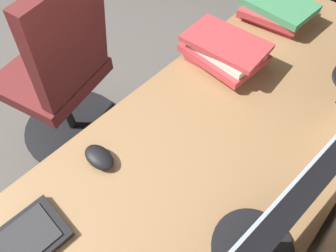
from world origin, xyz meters
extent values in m
cube|color=#936D47|center=(-0.02, 1.65, 0.71)|extent=(2.28, 0.69, 0.03)
cylinder|color=silver|center=(-1.10, 1.37, 0.35)|extent=(0.05, 0.05, 0.70)
cube|color=#936D47|center=(-0.28, 1.68, 0.35)|extent=(0.40, 0.50, 0.69)
cube|color=silver|center=(-0.28, 1.43, 0.35)|extent=(0.37, 0.01, 0.61)
cylinder|color=black|center=(0.00, 1.90, 0.74)|extent=(0.20, 0.20, 0.01)
cylinder|color=black|center=(0.00, 1.90, 0.79)|extent=(0.04, 0.04, 0.10)
cube|color=black|center=(0.00, 1.90, 0.98)|extent=(0.47, 0.07, 0.28)
cube|color=#B2BCCC|center=(0.00, 1.88, 0.98)|extent=(0.43, 0.05, 0.25)
ellipsoid|color=black|center=(0.09, 1.43, 0.75)|extent=(0.06, 0.10, 0.03)
cube|color=#B2383D|center=(-0.88, 1.44, 0.74)|extent=(0.23, 0.27, 0.02)
cube|color=#B2383D|center=(-0.87, 1.45, 0.77)|extent=(0.26, 0.28, 0.03)
cube|color=#3D8456|center=(-0.87, 1.45, 0.80)|extent=(0.21, 0.28, 0.03)
cube|color=#B2383D|center=(-0.50, 1.44, 0.74)|extent=(0.19, 0.24, 0.02)
cube|color=#B2383D|center=(-0.50, 1.45, 0.77)|extent=(0.23, 0.29, 0.03)
cube|color=beige|center=(-0.50, 1.46, 0.80)|extent=(0.18, 0.26, 0.03)
cube|color=#B2383D|center=(-0.50, 1.45, 0.82)|extent=(0.19, 0.30, 0.02)
cube|color=maroon|center=(-0.12, 0.74, 0.46)|extent=(0.53, 0.51, 0.07)
cube|color=maroon|center=(-0.17, 0.94, 0.74)|extent=(0.42, 0.22, 0.50)
cylinder|color=black|center=(-0.12, 0.74, 0.24)|extent=(0.05, 0.05, 0.37)
cylinder|color=black|center=(-0.12, 0.74, 0.04)|extent=(0.56, 0.56, 0.03)
camera|label=1|loc=(0.27, 1.87, 1.49)|focal=31.90mm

